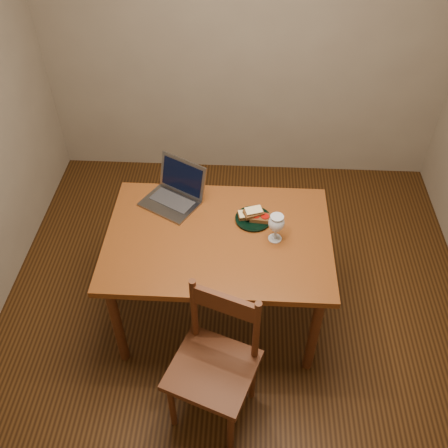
# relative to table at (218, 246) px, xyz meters

# --- Properties ---
(floor) EXTENTS (3.20, 3.20, 0.02)m
(floor) POSITION_rel_table_xyz_m (0.12, 0.03, -0.66)
(floor) COLOR black
(floor) RESTS_ON ground
(back_wall) EXTENTS (3.20, 0.02, 2.60)m
(back_wall) POSITION_rel_table_xyz_m (0.12, 1.64, 0.65)
(back_wall) COLOR gray
(back_wall) RESTS_ON floor
(table) EXTENTS (1.30, 0.90, 0.74)m
(table) POSITION_rel_table_xyz_m (0.00, 0.00, 0.00)
(table) COLOR #562F0E
(table) RESTS_ON floor
(chair) EXTENTS (0.54, 0.53, 0.46)m
(chair) POSITION_rel_table_xyz_m (0.02, -0.66, -0.16)
(chair) COLOR #3E1E0C
(chair) RESTS_ON floor
(plate) EXTENTS (0.22, 0.22, 0.02)m
(plate) POSITION_rel_table_xyz_m (0.20, 0.14, 0.09)
(plate) COLOR black
(plate) RESTS_ON table
(sandwich_cheese) EXTENTS (0.12, 0.08, 0.03)m
(sandwich_cheese) POSITION_rel_table_xyz_m (0.16, 0.15, 0.12)
(sandwich_cheese) COLOR #381E0C
(sandwich_cheese) RESTS_ON plate
(sandwich_tomato) EXTENTS (0.13, 0.08, 0.04)m
(sandwich_tomato) POSITION_rel_table_xyz_m (0.24, 0.13, 0.12)
(sandwich_tomato) COLOR #381E0C
(sandwich_tomato) RESTS_ON plate
(sandwich_top) EXTENTS (0.13, 0.11, 0.03)m
(sandwich_top) POSITION_rel_table_xyz_m (0.20, 0.15, 0.15)
(sandwich_top) COLOR #381E0C
(sandwich_top) RESTS_ON plate
(milk_glass) EXTENTS (0.09, 0.09, 0.18)m
(milk_glass) POSITION_rel_table_xyz_m (0.33, -0.01, 0.17)
(milk_glass) COLOR white
(milk_glass) RESTS_ON table
(laptop) EXTENTS (0.43, 0.42, 0.24)m
(laptop) POSITION_rel_table_xyz_m (-0.28, 0.31, 0.15)
(laptop) COLOR slate
(laptop) RESTS_ON table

